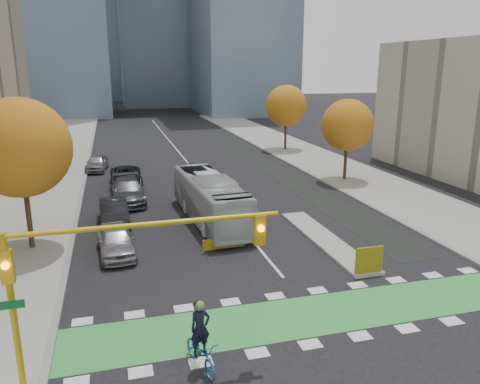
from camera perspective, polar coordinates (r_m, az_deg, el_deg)
ground at (r=18.56m, az=10.99°, el=-16.67°), size 300.00×300.00×0.00m
sidewalk_west at (r=35.89m, az=-24.57°, el=-1.88°), size 7.00×120.00×0.15m
sidewalk_east at (r=41.05m, az=15.73°, el=0.94°), size 7.00×120.00×0.15m
curb_west at (r=35.46m, az=-19.00°, el=-1.51°), size 0.30×120.00×0.16m
curb_east at (r=39.39m, az=11.35°, el=0.63°), size 0.30×120.00×0.16m
bike_crossing at (r=19.72m, az=9.02°, el=-14.52°), size 20.00×3.00×0.01m
centre_line at (r=55.38m, az=-7.47°, el=4.85°), size 0.15×70.00×0.01m
bike_lane_paint at (r=47.47m, az=3.27°, el=3.26°), size 2.50×50.00×0.01m
median_island at (r=27.41m, az=10.29°, el=-5.70°), size 1.60×10.00×0.16m
hazard_board at (r=23.24m, az=15.47°, el=-7.99°), size 1.40×0.12×1.30m
tree_west at (r=26.75m, az=-25.21°, el=4.88°), size 5.20×5.20×8.22m
tree_east_near at (r=41.18m, az=12.97°, el=7.95°), size 4.40×4.40×7.08m
tree_east_far at (r=55.87m, az=5.65°, el=10.41°), size 4.80×4.80×7.65m
traffic_signal_west at (r=14.66m, az=-16.51°, el=-8.24°), size 8.53×0.56×5.20m
cyclist at (r=16.16m, az=-4.82°, el=-18.25°), size 1.25×2.24×2.46m
bus at (r=30.00m, az=-3.66°, el=-0.78°), size 3.26×11.01×3.03m
parked_car_a at (r=25.75m, az=-14.89°, el=-5.72°), size 2.15×4.64×1.54m
parked_car_b at (r=30.48m, az=-15.11°, el=-2.45°), size 1.91×4.86×1.58m
parked_car_c at (r=35.29m, az=-13.51°, el=0.12°), size 2.48×5.84×1.68m
parked_car_d at (r=40.31m, az=-13.72°, el=1.84°), size 2.62×5.56×1.54m
parked_car_e at (r=46.92m, az=-17.06°, el=3.42°), size 2.37×4.68×1.53m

